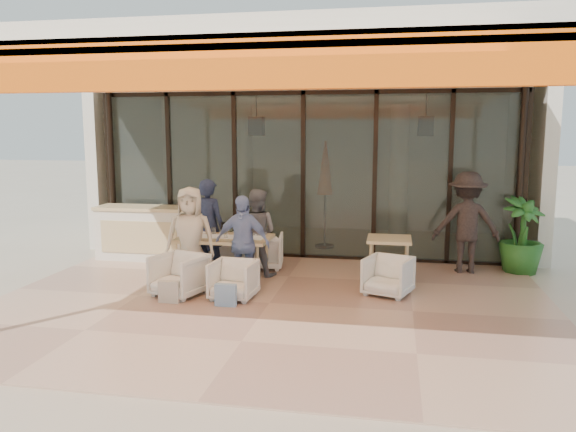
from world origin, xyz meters
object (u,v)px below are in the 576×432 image
object	(u,v)px
host_counter	(146,233)
diner_periwinkle	(242,243)
side_chair	(388,274)
chair_far_right	(263,249)
potted_palm	(521,235)
dining_table	(224,240)
chair_far_left	(218,248)
chair_near_left	(179,273)
chair_near_right	(234,278)
side_table	(389,244)
standing_woman	(467,223)
diner_grey	(256,233)
diner_cream	(190,238)
diner_navy	(209,226)

from	to	relation	value
host_counter	diner_periwinkle	xyz separation A→B (m)	(2.36, -1.64, 0.21)
side_chair	chair_far_right	bearing A→B (deg)	169.28
host_counter	potted_palm	world-z (taller)	potted_palm
dining_table	diner_periwinkle	size ratio (longest dim) A/B	1.01
chair_far_left	chair_far_right	distance (m)	0.84
chair_near_left	chair_near_right	bearing A→B (deg)	18.39
host_counter	chair_far_right	world-z (taller)	host_counter
side_chair	potted_palm	distance (m)	2.90
side_table	standing_woman	bearing A→B (deg)	34.10
dining_table	chair_near_left	bearing A→B (deg)	-113.29
chair_near_left	side_table	xyz separation A→B (m)	(3.07, 1.36, 0.28)
host_counter	side_table	world-z (taller)	host_counter
diner_grey	diner_periwinkle	size ratio (longest dim) A/B	1.00
chair_far_left	chair_near_right	size ratio (longest dim) A/B	1.06
diner_grey	side_table	world-z (taller)	diner_grey
diner_periwinkle	standing_woman	xyz separation A→B (m)	(3.53, 1.74, 0.14)
diner_grey	side_table	bearing A→B (deg)	-173.34
host_counter	diner_cream	xyz separation A→B (m)	(1.52, -1.64, 0.27)
diner_navy	side_table	bearing A→B (deg)	-165.23
chair_near_right	potted_palm	xyz separation A→B (m)	(4.47, 2.42, 0.35)
dining_table	chair_near_right	xyz separation A→B (m)	(0.43, -0.96, -0.37)
dining_table	chair_far_left	distance (m)	1.09
diner_cream	side_chair	xyz separation A→B (m)	(3.07, 0.11, -0.47)
dining_table	diner_navy	xyz separation A→B (m)	(-0.41, 0.44, 0.14)
chair_near_left	diner_navy	bearing A→B (deg)	108.39
diner_navy	side_table	distance (m)	3.07
diner_navy	diner_grey	distance (m)	0.84
standing_woman	chair_far_left	bearing A→B (deg)	1.46
diner_navy	diner_cream	distance (m)	0.90
chair_far_right	chair_near_left	distance (m)	2.08
chair_near_right	diner_navy	bearing A→B (deg)	124.80
potted_palm	diner_navy	bearing A→B (deg)	-169.12
dining_table	diner_grey	bearing A→B (deg)	46.01
dining_table	chair_near_left	xyz separation A→B (m)	(-0.41, -0.96, -0.33)
chair_far_right	dining_table	bearing A→B (deg)	57.26
diner_grey	side_table	xyz separation A→B (m)	(2.23, -0.04, -0.11)
dining_table	side_table	world-z (taller)	dining_table
host_counter	side_chair	distance (m)	4.84
host_counter	chair_near_right	distance (m)	3.19
dining_table	diner_grey	distance (m)	0.62
chair_near_left	chair_near_right	distance (m)	0.84
dining_table	diner_cream	world-z (taller)	diner_cream
chair_far_left	host_counter	bearing A→B (deg)	-28.45
diner_cream	chair_near_left	bearing A→B (deg)	-98.32
standing_woman	potted_palm	size ratio (longest dim) A/B	1.32
side_table	potted_palm	xyz separation A→B (m)	(2.24, 1.06, 0.03)
chair_far_left	diner_periwinkle	world-z (taller)	diner_periwinkle
chair_far_left	side_table	bearing A→B (deg)	150.59
diner_grey	side_chair	xyz separation A→B (m)	(2.23, -0.79, -0.42)
diner_periwinkle	potted_palm	size ratio (longest dim) A/B	1.11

